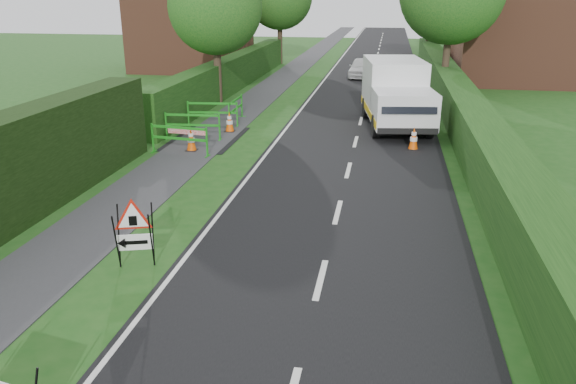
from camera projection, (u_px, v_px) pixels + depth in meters
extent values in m
plane|color=#1A4A15|center=(177.00, 295.00, 10.14)|extent=(120.00, 120.00, 0.00)
cube|color=black|center=(375.00, 64.00, 42.16)|extent=(6.00, 90.00, 0.02)
cube|color=#2D2D30|center=(303.00, 62.00, 43.06)|extent=(2.00, 90.00, 0.02)
cube|color=#14380F|center=(233.00, 89.00, 31.35)|extent=(1.00, 24.00, 1.80)
cube|color=#14380F|center=(456.00, 120.00, 23.90)|extent=(1.20, 50.00, 1.50)
cube|color=brown|center=(192.00, 28.00, 38.66)|extent=(7.00, 7.00, 5.50)
cube|color=brown|center=(518.00, 34.00, 33.35)|extent=(7.00, 7.00, 5.50)
cube|color=brown|center=(496.00, 22.00, 46.15)|extent=(7.00, 7.00, 5.50)
cylinder|color=#2D2116|center=(218.00, 76.00, 27.13)|extent=(0.36, 0.36, 2.62)
sphere|color=#134716|center=(215.00, 7.00, 26.06)|extent=(4.40, 4.40, 4.40)
cylinder|color=#2D2116|center=(445.00, 67.00, 28.97)|extent=(0.36, 0.36, 2.97)
cylinder|color=#2D2116|center=(280.00, 45.00, 41.93)|extent=(0.36, 0.36, 2.80)
cylinder|color=#2D2116|center=(428.00, 45.00, 43.89)|extent=(0.36, 0.36, 2.45)
sphere|color=#134716|center=(431.00, 4.00, 42.87)|extent=(4.20, 4.20, 4.20)
cylinder|color=black|center=(116.00, 242.00, 10.78)|extent=(0.14, 0.37, 1.22)
cylinder|color=black|center=(119.00, 236.00, 11.06)|extent=(0.14, 0.37, 1.22)
cylinder|color=black|center=(151.00, 240.00, 10.86)|extent=(0.14, 0.37, 1.22)
cylinder|color=black|center=(153.00, 234.00, 11.15)|extent=(0.14, 0.37, 1.22)
cube|color=white|center=(135.00, 242.00, 10.97)|extent=(0.65, 0.23, 0.33)
cube|color=black|center=(135.00, 243.00, 10.95)|extent=(0.46, 0.16, 0.08)
cone|color=black|center=(121.00, 243.00, 10.92)|extent=(0.21, 0.23, 0.20)
cube|color=black|center=(133.00, 221.00, 10.79)|extent=(0.15, 0.06, 0.20)
cube|color=silver|center=(393.00, 86.00, 23.00)|extent=(2.70, 3.83, 2.12)
cube|color=silver|center=(404.00, 108.00, 20.62)|extent=(2.51, 2.58, 1.30)
cube|color=black|center=(409.00, 106.00, 19.48)|extent=(1.95, 0.53, 0.60)
cube|color=yellow|center=(368.00, 111.00, 22.35)|extent=(0.82, 5.38, 0.26)
cube|color=yellow|center=(424.00, 111.00, 22.29)|extent=(0.82, 5.38, 0.26)
cube|color=black|center=(407.00, 131.00, 19.79)|extent=(2.15, 0.45, 0.22)
cylinder|color=black|center=(376.00, 126.00, 20.81)|extent=(0.39, 0.91, 0.88)
cylinder|color=black|center=(429.00, 127.00, 20.76)|extent=(0.39, 0.91, 0.88)
cylinder|color=black|center=(366.00, 108.00, 24.15)|extent=(0.39, 0.91, 0.88)
cylinder|color=black|center=(412.00, 108.00, 24.10)|extent=(0.39, 0.91, 0.88)
cube|color=black|center=(413.00, 149.00, 19.42)|extent=(0.38, 0.38, 0.04)
cone|color=#F15407|center=(414.00, 138.00, 19.29)|extent=(0.32, 0.32, 0.75)
cylinder|color=white|center=(414.00, 139.00, 19.30)|extent=(0.25, 0.25, 0.14)
cylinder|color=white|center=(414.00, 134.00, 19.24)|extent=(0.17, 0.17, 0.10)
cube|color=black|center=(420.00, 133.00, 21.60)|extent=(0.38, 0.38, 0.04)
cone|color=#F15407|center=(421.00, 123.00, 21.46)|extent=(0.32, 0.32, 0.75)
cylinder|color=white|center=(421.00, 124.00, 21.48)|extent=(0.25, 0.25, 0.14)
cylinder|color=white|center=(422.00, 119.00, 21.41)|extent=(0.17, 0.17, 0.10)
cube|color=black|center=(410.00, 120.00, 23.79)|extent=(0.38, 0.38, 0.04)
cone|color=#F15407|center=(411.00, 111.00, 23.65)|extent=(0.32, 0.32, 0.75)
cylinder|color=white|center=(411.00, 112.00, 23.67)|extent=(0.25, 0.25, 0.14)
cylinder|color=white|center=(411.00, 107.00, 23.60)|extent=(0.17, 0.17, 0.10)
cube|color=black|center=(192.00, 150.00, 19.27)|extent=(0.38, 0.38, 0.04)
cone|color=#F15407|center=(191.00, 139.00, 19.14)|extent=(0.32, 0.32, 0.75)
cylinder|color=white|center=(191.00, 140.00, 19.15)|extent=(0.25, 0.25, 0.14)
cylinder|color=white|center=(191.00, 135.00, 19.09)|extent=(0.17, 0.17, 0.10)
cube|color=black|center=(230.00, 131.00, 21.88)|extent=(0.38, 0.38, 0.04)
cone|color=#F15407|center=(230.00, 121.00, 21.75)|extent=(0.32, 0.32, 0.75)
cylinder|color=white|center=(230.00, 122.00, 21.76)|extent=(0.25, 0.25, 0.14)
cylinder|color=white|center=(229.00, 118.00, 21.70)|extent=(0.17, 0.17, 0.10)
cube|color=#187F17|center=(153.00, 138.00, 18.95)|extent=(0.06, 0.06, 1.00)
cube|color=#187F17|center=(207.00, 142.00, 18.40)|extent=(0.06, 0.06, 1.00)
cube|color=#187F17|center=(179.00, 128.00, 18.53)|extent=(1.99, 0.30, 0.08)
cube|color=#187F17|center=(179.00, 139.00, 18.66)|extent=(1.99, 0.30, 0.08)
cube|color=#187F17|center=(154.00, 152.00, 19.12)|extent=(0.10, 0.35, 0.04)
cube|color=#187F17|center=(208.00, 156.00, 18.56)|extent=(0.10, 0.35, 0.04)
cube|color=#187F17|center=(166.00, 126.00, 20.67)|extent=(0.05, 0.05, 1.00)
cube|color=#187F17|center=(220.00, 127.00, 20.46)|extent=(0.05, 0.05, 1.00)
cube|color=#187F17|center=(192.00, 115.00, 20.42)|extent=(2.00, 0.18, 0.08)
cube|color=#187F17|center=(193.00, 125.00, 20.55)|extent=(2.00, 0.18, 0.08)
cube|color=#187F17|center=(167.00, 138.00, 20.83)|extent=(0.08, 0.35, 0.04)
cube|color=#187F17|center=(220.00, 140.00, 20.62)|extent=(0.08, 0.35, 0.04)
cube|color=#187F17|center=(188.00, 113.00, 22.75)|extent=(0.05, 0.05, 1.00)
cube|color=#187F17|center=(237.00, 114.00, 22.61)|extent=(0.05, 0.05, 1.00)
cube|color=#187F17|center=(212.00, 103.00, 22.54)|extent=(1.99, 0.25, 0.08)
cube|color=#187F17|center=(213.00, 112.00, 22.67)|extent=(1.99, 0.25, 0.08)
cube|color=#187F17|center=(189.00, 125.00, 22.92)|extent=(0.10, 0.35, 0.04)
cube|color=#187F17|center=(237.00, 126.00, 22.78)|extent=(0.10, 0.35, 0.04)
cube|color=#187F17|center=(229.00, 115.00, 22.44)|extent=(0.05, 0.05, 1.00)
cube|color=#187F17|center=(242.00, 106.00, 24.30)|extent=(0.05, 0.05, 1.00)
cube|color=#187F17|center=(235.00, 100.00, 23.23)|extent=(0.05, 2.00, 0.08)
cube|color=#187F17|center=(236.00, 109.00, 23.35)|extent=(0.05, 2.00, 0.08)
cube|color=#187F17|center=(230.00, 127.00, 22.61)|extent=(0.35, 0.06, 0.04)
cube|color=#187F17|center=(242.00, 116.00, 24.46)|extent=(0.35, 0.06, 0.04)
cube|color=red|center=(188.00, 143.00, 20.28)|extent=(1.50, 0.20, 0.25)
imported|color=silver|center=(361.00, 68.00, 35.43)|extent=(1.56, 3.63, 1.22)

